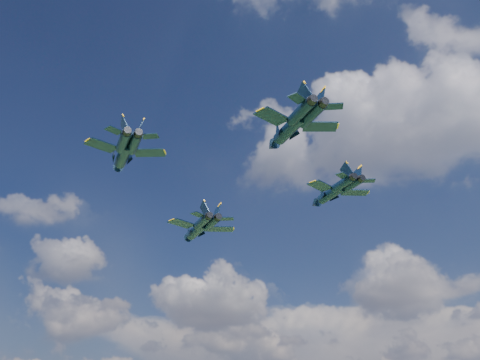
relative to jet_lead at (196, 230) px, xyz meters
name	(u,v)px	position (x,y,z in m)	size (l,w,h in m)	color
jet_lead	(196,230)	(0.00, 0.00, 0.00)	(15.37, 13.47, 3.95)	black
jet_left	(123,156)	(3.85, -27.31, 2.65)	(13.79, 13.15, 3.67)	black
jet_right	(330,194)	(25.51, 2.52, 3.34)	(14.41, 12.35, 3.67)	black
jet_slot	(288,130)	(28.82, -23.42, 2.58)	(14.47, 13.11, 3.76)	black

